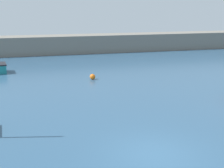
# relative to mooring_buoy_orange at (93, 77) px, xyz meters

# --- Properties ---
(ground_plane) EXTENTS (120.00, 120.00, 0.20)m
(ground_plane) POSITION_rel_mooring_buoy_orange_xyz_m (-0.37, -14.46, -0.34)
(ground_plane) COLOR #2D5170
(harbor_breakwater) EXTENTS (56.70, 3.75, 2.37)m
(harbor_breakwater) POSITION_rel_mooring_buoy_orange_xyz_m (-0.37, 16.32, 0.95)
(harbor_breakwater) COLOR slate
(harbor_breakwater) RESTS_ON ground_plane
(mooring_buoy_orange) EXTENTS (0.48, 0.48, 0.48)m
(mooring_buoy_orange) POSITION_rel_mooring_buoy_orange_xyz_m (0.00, 0.00, 0.00)
(mooring_buoy_orange) COLOR orange
(mooring_buoy_orange) RESTS_ON ground_plane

